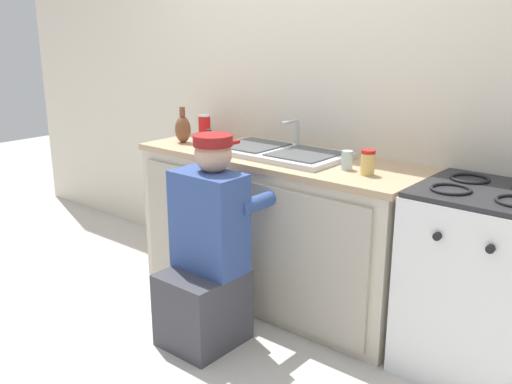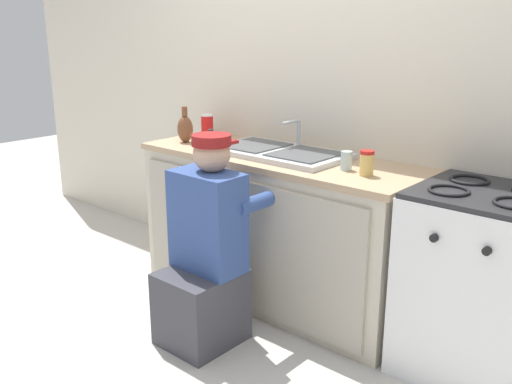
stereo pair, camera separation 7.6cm
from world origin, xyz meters
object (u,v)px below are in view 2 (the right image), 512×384
sink_double_basin (279,152)px  soda_cup_red (207,126)px  stove_range (480,285)px  vase_decorative (185,128)px  condiment_jar (367,163)px  water_glass (346,161)px  plumber_person (206,259)px  spice_bottle_pepper (211,138)px

sink_double_basin → soda_cup_red: 0.73m
stove_range → soda_cup_red: 2.01m
soda_cup_red → sink_double_basin: bearing=-9.6°
vase_decorative → soda_cup_red: vase_decorative is taller
vase_decorative → soda_cup_red: size_ratio=1.51×
condiment_jar → water_glass: 0.14m
stove_range → soda_cup_red: bearing=176.3°
sink_double_basin → condiment_jar: sink_double_basin is taller
plumber_person → water_glass: bearing=51.9°
sink_double_basin → water_glass: 0.49m
soda_cup_red → water_glass: (1.21, -0.17, -0.03)m
stove_range → spice_bottle_pepper: bearing=-177.4°
stove_range → plumber_person: 1.35m
plumber_person → soda_cup_red: size_ratio=7.26×
vase_decorative → condiment_jar: size_ratio=1.80×
vase_decorative → spice_bottle_pepper: bearing=5.9°
stove_range → sink_double_basin: bearing=179.9°
soda_cup_red → water_glass: soda_cup_red is taller
plumber_person → soda_cup_red: bearing=134.8°
vase_decorative → condiment_jar: 1.32m
condiment_jar → water_glass: condiment_jar is taller
vase_decorative → water_glass: 1.18m
plumber_person → vase_decorative: 1.04m
sink_double_basin → condiment_jar: 0.63m
spice_bottle_pepper → stove_range: bearing=2.6°
plumber_person → spice_bottle_pepper: 0.90m
spice_bottle_pepper → soda_cup_red: 0.31m
sink_double_basin → spice_bottle_pepper: size_ratio=7.62×
plumber_person → condiment_jar: bearing=43.1°
vase_decorative → soda_cup_red: 0.23m
stove_range → soda_cup_red: (-1.94, 0.12, 0.52)m
soda_cup_red → stove_range: bearing=-3.7°
spice_bottle_pepper → water_glass: size_ratio=1.05×
soda_cup_red → water_glass: size_ratio=1.52×
plumber_person → water_glass: 0.89m
spice_bottle_pepper → condiment_jar: size_ratio=0.82×
soda_cup_red → vase_decorative: bearing=-82.8°
plumber_person → spice_bottle_pepper: (-0.51, 0.55, 0.49)m
condiment_jar → vase_decorative: bearing=-178.9°
soda_cup_red → condiment_jar: size_ratio=1.19×
sink_double_basin → soda_cup_red: bearing=170.4°
stove_range → spice_bottle_pepper: (-1.70, -0.08, 0.49)m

